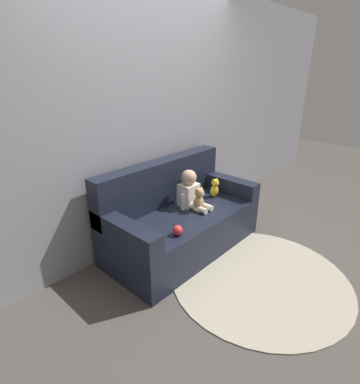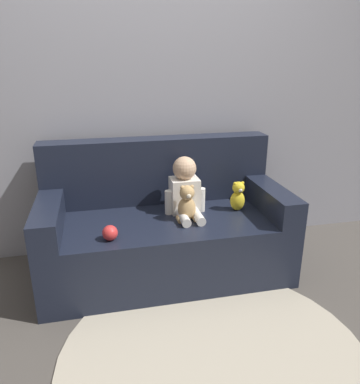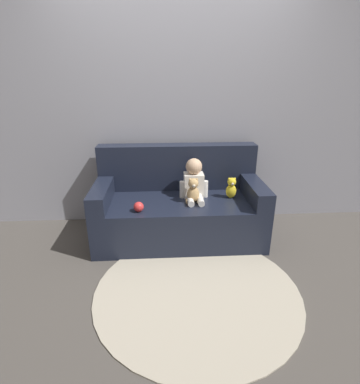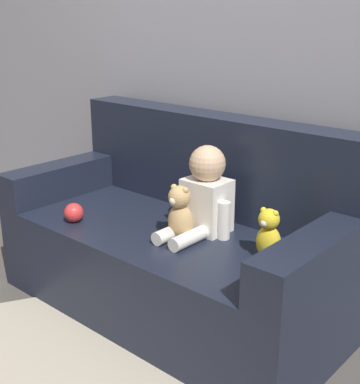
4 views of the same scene
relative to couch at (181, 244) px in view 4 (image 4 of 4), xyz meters
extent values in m
plane|color=#4C4742|center=(0.00, -0.06, -0.32)|extent=(12.00, 12.00, 0.00)
cube|color=#93939E|center=(0.00, 0.43, 0.98)|extent=(8.00, 0.05, 2.60)
cube|color=black|center=(0.00, -0.06, -0.10)|extent=(1.64, 0.80, 0.43)
cube|color=black|center=(0.00, 0.25, 0.35)|extent=(1.64, 0.18, 0.48)
cube|color=black|center=(-0.74, -0.06, 0.20)|extent=(0.16, 0.80, 0.18)
cube|color=black|center=(0.74, -0.06, 0.20)|extent=(0.16, 0.80, 0.18)
cube|color=white|center=(0.15, 0.01, 0.23)|extent=(0.19, 0.16, 0.24)
sphere|color=tan|center=(0.15, 0.01, 0.42)|extent=(0.16, 0.16, 0.16)
cylinder|color=white|center=(0.10, -0.17, 0.14)|extent=(0.06, 0.20, 0.06)
cylinder|color=white|center=(0.20, -0.17, 0.14)|extent=(0.06, 0.20, 0.06)
cylinder|color=white|center=(0.03, -0.02, 0.19)|extent=(0.05, 0.05, 0.17)
cylinder|color=white|center=(0.26, -0.02, 0.19)|extent=(0.05, 0.05, 0.17)
ellipsoid|color=tan|center=(0.13, -0.15, 0.19)|extent=(0.12, 0.10, 0.16)
sphere|color=tan|center=(0.13, -0.15, 0.31)|extent=(0.10, 0.10, 0.10)
sphere|color=tan|center=(0.10, -0.15, 0.34)|extent=(0.03, 0.03, 0.03)
sphere|color=tan|center=(0.16, -0.15, 0.34)|extent=(0.03, 0.03, 0.03)
sphere|color=beige|center=(0.13, -0.19, 0.30)|extent=(0.03, 0.03, 0.03)
cylinder|color=tan|center=(0.08, -0.17, 0.13)|extent=(0.04, 0.06, 0.04)
cylinder|color=tan|center=(0.18, -0.17, 0.13)|extent=(0.04, 0.06, 0.04)
ellipsoid|color=yellow|center=(0.52, -0.06, 0.18)|extent=(0.10, 0.08, 0.14)
sphere|color=yellow|center=(0.52, -0.06, 0.28)|extent=(0.08, 0.08, 0.08)
sphere|color=yellow|center=(0.49, -0.06, 0.31)|extent=(0.02, 0.02, 0.02)
sphere|color=yellow|center=(0.54, -0.06, 0.31)|extent=(0.02, 0.02, 0.02)
sphere|color=beige|center=(0.52, -0.10, 0.27)|extent=(0.03, 0.03, 0.03)
sphere|color=red|center=(-0.38, -0.33, 0.16)|extent=(0.09, 0.09, 0.09)
camera|label=1|loc=(-2.03, -1.88, 1.47)|focal=28.00mm
camera|label=2|loc=(-0.41, -2.35, 1.13)|focal=35.00mm
camera|label=3|loc=(-0.16, -2.79, 1.27)|focal=28.00mm
camera|label=4|loc=(1.54, -1.75, 1.05)|focal=50.00mm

